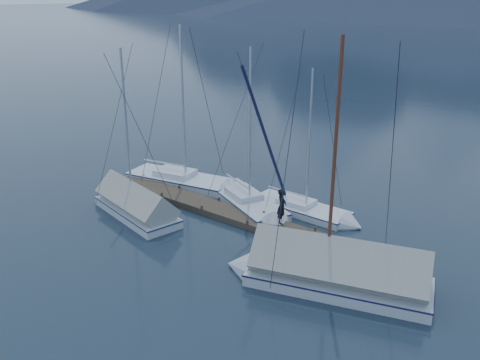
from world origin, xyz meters
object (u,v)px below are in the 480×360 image
object	(u,v)px
sailboat_open_left	(194,183)
person	(282,206)
sailboat_covered_near	(322,273)
sailboat_covered_far	(131,205)
sailboat_open_mid	(254,208)
sailboat_open_right	(313,213)

from	to	relation	value
sailboat_open_left	person	xyz separation A→B (m)	(7.45, -1.72, 1.05)
sailboat_covered_near	sailboat_covered_far	bearing A→B (deg)	179.61
sailboat_open_left	sailboat_open_mid	distance (m)	5.14
sailboat_open_right	person	bearing A→B (deg)	-100.80
sailboat_open_left	sailboat_open_mid	world-z (taller)	sailboat_open_left
sailboat_open_right	sailboat_covered_far	bearing A→B (deg)	-144.61
sailboat_open_right	sailboat_covered_near	bearing A→B (deg)	-56.97
sailboat_covered_far	person	world-z (taller)	sailboat_covered_far
sailboat_open_right	person	world-z (taller)	sailboat_open_right
sailboat_open_mid	sailboat_covered_far	bearing A→B (deg)	-140.31
sailboat_open_left	person	world-z (taller)	sailboat_open_left
sailboat_open_left	sailboat_covered_far	world-z (taller)	sailboat_open_left
sailboat_open_left	sailboat_covered_far	bearing A→B (deg)	-89.08
sailboat_covered_near	sailboat_covered_far	size ratio (longest dim) A/B	1.14
sailboat_covered_far	sailboat_open_right	bearing A→B (deg)	35.39
sailboat_open_mid	sailboat_open_left	bearing A→B (deg)	171.51
sailboat_open_left	sailboat_open_mid	size ratio (longest dim) A/B	1.10
sailboat_covered_near	person	world-z (taller)	sailboat_covered_near
sailboat_open_mid	sailboat_covered_near	size ratio (longest dim) A/B	0.87
sailboat_open_left	person	bearing A→B (deg)	-12.96
sailboat_open_right	person	xyz separation A→B (m)	(-0.45, -2.36, 1.08)
sailboat_open_left	sailboat_covered_far	xyz separation A→B (m)	(0.08, -4.91, 0.28)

